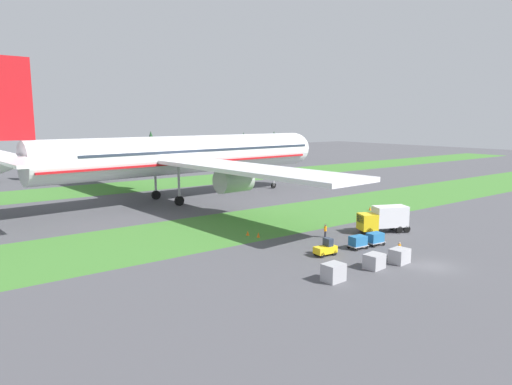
{
  "coord_description": "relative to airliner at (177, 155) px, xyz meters",
  "views": [
    {
      "loc": [
        -43.0,
        -26.19,
        15.29
      ],
      "look_at": [
        -0.41,
        30.63,
        4.0
      ],
      "focal_mm": 32.39,
      "sensor_mm": 36.0,
      "label": 1
    }
  ],
  "objects": [
    {
      "name": "uld_container_1",
      "position": [
        -2.45,
        -48.23,
        -7.93
      ],
      "size": [
        2.17,
        1.82,
        1.54
      ],
      "primitive_type": "cube",
      "rotation": [
        0.0,
        0.0,
        0.11
      ],
      "color": "#A3A3A8",
      "rests_on": "ground"
    },
    {
      "name": "airliner",
      "position": [
        0.0,
        0.0,
        0.0
      ],
      "size": [
        68.89,
        84.81,
        24.27
      ],
      "rotation": [
        0.0,
        0.0,
        -1.5
      ],
      "color": "silver",
      "rests_on": "ground"
    },
    {
      "name": "grass_strip_near",
      "position": [
        3.15,
        -23.6,
        -8.7
      ],
      "size": [
        320.0,
        17.75,
        0.01
      ],
      "primitive_type": "cube",
      "color": "#3D752D",
      "rests_on": "ground"
    },
    {
      "name": "ground_plane",
      "position": [
        3.15,
        -51.51,
        -8.7
      ],
      "size": [
        400.0,
        400.0,
        0.0
      ],
      "primitive_type": "plane",
      "color": "#47474C"
    },
    {
      "name": "ground_crew_loader",
      "position": [
        2.63,
        -36.15,
        -7.76
      ],
      "size": [
        0.52,
        0.36,
        1.74
      ],
      "rotation": [
        0.0,
        0.0,
        0.45
      ],
      "color": "black",
      "rests_on": "ground"
    },
    {
      "name": "taxiway_marker_0",
      "position": [
        21.76,
        -27.81,
        -8.37
      ],
      "size": [
        0.44,
        0.44,
        0.67
      ],
      "primitive_type": "cone",
      "color": "orange",
      "rests_on": "ground"
    },
    {
      "name": "taxiway_marker_2",
      "position": [
        -4.9,
        -29.24,
        -8.38
      ],
      "size": [
        0.44,
        0.44,
        0.65
      ],
      "primitive_type": "cone",
      "color": "orange",
      "rests_on": "ground"
    },
    {
      "name": "cargo_dolly_lead",
      "position": [
        1.89,
        -42.29,
        -7.78
      ],
      "size": [
        2.31,
        1.66,
        1.55
      ],
      "rotation": [
        0.0,
        0.0,
        1.5
      ],
      "color": "#A3A3A8",
      "rests_on": "ground"
    },
    {
      "name": "uld_container_2",
      "position": [
        1.17,
        -48.68,
        -7.91
      ],
      "size": [
        2.13,
        1.76,
        1.57
      ],
      "primitive_type": "cube",
      "rotation": [
        0.0,
        0.0,
        0.09
      ],
      "color": "#A3A3A8",
      "rests_on": "ground"
    },
    {
      "name": "taxiway_marker_1",
      "position": [
        -4.39,
        -30.92,
        -8.36
      ],
      "size": [
        0.44,
        0.44,
        0.68
      ],
      "primitive_type": "cone",
      "color": "orange",
      "rests_on": "ground"
    },
    {
      "name": "cargo_dolly_second",
      "position": [
        4.79,
        -42.5,
        -7.78
      ],
      "size": [
        2.31,
        1.66,
        1.55
      ],
      "rotation": [
        0.0,
        0.0,
        1.5
      ],
      "color": "#A3A3A8",
      "rests_on": "ground"
    },
    {
      "name": "grass_strip_far",
      "position": [
        3.15,
        23.9,
        -8.7
      ],
      "size": [
        320.0,
        17.75,
        0.01
      ],
      "primitive_type": "cube",
      "color": "#3D752D",
      "rests_on": "ground"
    },
    {
      "name": "baggage_tug",
      "position": [
        -3.12,
        -41.92,
        -7.89
      ],
      "size": [
        2.69,
        1.49,
        1.97
      ],
      "rotation": [
        0.0,
        0.0,
        1.5
      ],
      "color": "yellow",
      "rests_on": "ground"
    },
    {
      "name": "pushback_tractor",
      "position": [
        39.84,
        2.79,
        -7.89
      ],
      "size": [
        2.68,
        1.48,
        1.97
      ],
      "rotation": [
        0.0,
        0.0,
        1.64
      ],
      "color": "yellow",
      "rests_on": "ground"
    },
    {
      "name": "distant_tree_line",
      "position": [
        3.33,
        52.57,
        -2.16
      ],
      "size": [
        149.09,
        10.95,
        11.83
      ],
      "color": "#4C3823",
      "rests_on": "ground"
    },
    {
      "name": "ground_crew_marshaller",
      "position": [
        2.89,
        -47.39,
        -7.76
      ],
      "size": [
        0.39,
        0.46,
        1.74
      ],
      "rotation": [
        0.0,
        0.0,
        0.88
      ],
      "color": "black",
      "rests_on": "ground"
    },
    {
      "name": "uld_container_0",
      "position": [
        -8.61,
        -48.35,
        -7.84
      ],
      "size": [
        2.08,
        1.7,
        1.72
      ],
      "primitive_type": "cube",
      "rotation": [
        0.0,
        0.0,
        0.05
      ],
      "color": "#A3A3A8",
      "rests_on": "ground"
    },
    {
      "name": "catering_truck",
      "position": [
        11.06,
        -38.92,
        -6.75
      ],
      "size": [
        7.3,
        4.88,
        3.58
      ],
      "rotation": [
        0.0,
        0.0,
        1.16
      ],
      "color": "yellow",
      "rests_on": "ground"
    }
  ]
}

